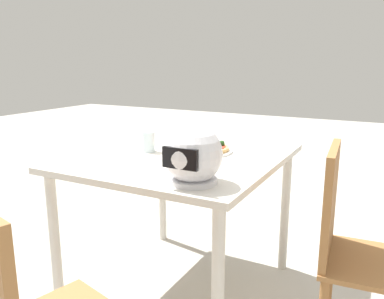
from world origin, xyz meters
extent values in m
plane|color=#B2ADA3|center=(0.00, 0.00, 0.00)|extent=(14.00, 14.00, 0.00)
cube|color=beige|center=(0.00, 0.00, 0.75)|extent=(0.97, 1.08, 0.03)
cylinder|color=beige|center=(-0.43, -0.48, 0.37)|extent=(0.05, 0.05, 0.73)
cylinder|color=beige|center=(0.43, -0.48, 0.37)|extent=(0.05, 0.05, 0.73)
cylinder|color=beige|center=(-0.43, 0.48, 0.37)|extent=(0.05, 0.05, 0.73)
cylinder|color=beige|center=(0.43, 0.48, 0.37)|extent=(0.05, 0.05, 0.73)
cylinder|color=white|center=(-0.06, -0.11, 0.77)|extent=(0.31, 0.31, 0.01)
cylinder|color=tan|center=(-0.06, -0.11, 0.78)|extent=(0.28, 0.28, 0.02)
cylinder|color=red|center=(-0.06, -0.11, 0.79)|extent=(0.25, 0.25, 0.00)
sphere|color=#234C1E|center=(-0.15, -0.16, 0.80)|extent=(0.03, 0.03, 0.03)
sphere|color=#234C1E|center=(-0.08, -0.09, 0.81)|extent=(0.04, 0.04, 0.04)
sphere|color=#234C1E|center=(-0.08, -0.14, 0.81)|extent=(0.04, 0.04, 0.04)
sphere|color=#234C1E|center=(-0.16, -0.07, 0.81)|extent=(0.04, 0.04, 0.04)
cylinder|color=#E0D172|center=(-0.09, -0.14, 0.80)|extent=(0.03, 0.03, 0.02)
cylinder|color=#E0D172|center=(0.01, -0.04, 0.80)|extent=(0.02, 0.02, 0.01)
cylinder|color=#E0D172|center=(-0.11, -0.09, 0.80)|extent=(0.03, 0.03, 0.02)
sphere|color=silver|center=(-0.27, 0.39, 0.88)|extent=(0.23, 0.23, 0.23)
cylinder|color=silver|center=(-0.27, 0.39, 0.77)|extent=(0.19, 0.19, 0.02)
cube|color=black|center=(-0.27, 0.49, 0.88)|extent=(0.14, 0.02, 0.08)
cylinder|color=silver|center=(0.18, 0.02, 0.81)|extent=(0.07, 0.07, 0.11)
cube|color=#996638|center=(-0.94, 0.10, 0.44)|extent=(0.43, 0.43, 0.02)
cube|color=#996638|center=(-0.75, 0.12, 0.68)|extent=(0.06, 0.38, 0.45)
cylinder|color=#996638|center=(-0.75, -0.06, 0.21)|extent=(0.04, 0.04, 0.43)
camera|label=1|loc=(-0.96, 1.69, 1.23)|focal=36.78mm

